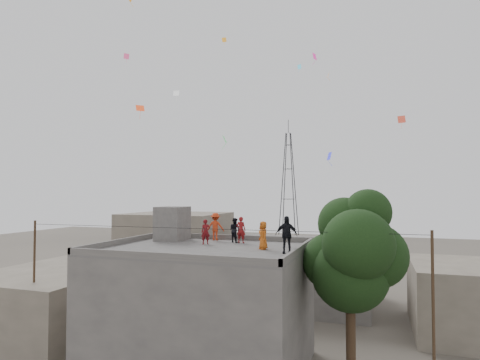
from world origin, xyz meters
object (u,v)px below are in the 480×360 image
object	(u,v)px
transmission_tower	(289,193)
person_red_adult	(241,230)
person_dark_adult	(286,235)
tree	(354,253)
stair_head_box	(172,223)

from	to	relation	value
transmission_tower	person_red_adult	distance (m)	37.79
transmission_tower	person_dark_adult	distance (m)	41.37
tree	transmission_tower	bearing A→B (deg)	106.09
stair_head_box	tree	xyz separation A→B (m)	(10.57, -2.00, -1.00)
tree	person_red_adult	bearing A→B (deg)	161.97
tree	stair_head_box	bearing A→B (deg)	169.26
person_dark_adult	tree	bearing A→B (deg)	10.67
stair_head_box	transmission_tower	distance (m)	37.46
transmission_tower	person_dark_adult	world-z (taller)	transmission_tower
tree	transmission_tower	xyz separation A→B (m)	(-11.37, 39.40, 2.97)
stair_head_box	transmission_tower	xyz separation A→B (m)	(-0.80, 37.40, 1.97)
transmission_tower	person_red_adult	xyz separation A→B (m)	(5.13, -37.37, -2.23)
stair_head_box	tree	bearing A→B (deg)	-10.74
stair_head_box	person_dark_adult	distance (m)	8.19
stair_head_box	person_dark_adult	xyz separation A→B (m)	(7.60, -3.05, -0.13)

